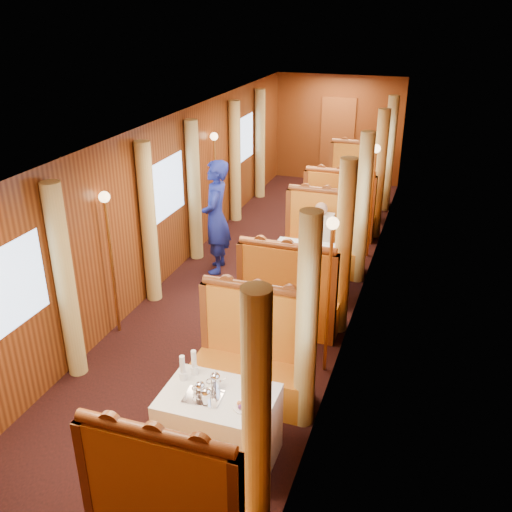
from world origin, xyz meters
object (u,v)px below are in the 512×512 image
at_px(banquette_mid_fwd, 289,302).
at_px(teapot_back, 215,382).
at_px(passenger, 320,232).
at_px(teapot_left, 200,391).
at_px(table_near, 219,428).
at_px(table_far, 349,200).
at_px(table_mid, 307,273).
at_px(tea_tray, 203,397).
at_px(rose_vase_mid, 309,239).
at_px(banquette_far_fwd, 339,215).
at_px(banquette_far_aft, 357,184).
at_px(steward, 216,217).
at_px(teapot_right, 206,398).
at_px(banquette_mid_aft, 322,244).
at_px(banquette_near_fwd, 171,507).
at_px(banquette_near_aft, 253,364).
at_px(rose_vase_far, 350,174).
at_px(fruit_plate, 245,406).

relative_size(banquette_mid_fwd, teapot_back, 8.50).
xyz_separation_m(banquette_mid_fwd, passenger, (-0.00, 1.78, 0.32)).
bearing_deg(teapot_left, passenger, 84.22).
relative_size(table_near, table_far, 1.00).
bearing_deg(teapot_back, table_mid, 64.59).
relative_size(tea_tray, rose_vase_mid, 0.94).
bearing_deg(banquette_far_fwd, banquette_far_aft, 90.00).
height_order(teapot_left, steward, steward).
bearing_deg(table_far, steward, -117.41).
distance_m(banquette_far_fwd, teapot_right, 6.14).
relative_size(teapot_right, rose_vase_mid, 0.44).
distance_m(table_near, table_mid, 3.50).
bearing_deg(teapot_left, banquette_mid_aft, 84.32).
bearing_deg(banquette_far_aft, rose_vase_mid, -89.98).
bearing_deg(teapot_right, steward, 92.07).
xyz_separation_m(banquette_mid_fwd, banquette_far_fwd, (0.00, 3.50, 0.00)).
height_order(table_far, tea_tray, tea_tray).
distance_m(table_near, tea_tray, 0.41).
bearing_deg(teapot_back, rose_vase_mid, 64.57).
relative_size(teapot_left, steward, 0.08).
relative_size(table_mid, banquette_far_fwd, 0.78).
height_order(banquette_mid_fwd, passenger, banquette_mid_fwd).
height_order(teapot_back, rose_vase_mid, rose_vase_mid).
relative_size(banquette_near_fwd, table_mid, 1.28).
distance_m(banquette_near_fwd, banquette_far_aft, 9.03).
distance_m(teapot_right, rose_vase_mid, 3.64).
xyz_separation_m(table_near, passenger, (-0.00, 4.26, 0.37)).
height_order(tea_tray, steward, steward).
bearing_deg(table_mid, banquette_far_fwd, 90.00).
xyz_separation_m(banquette_near_fwd, table_mid, (0.00, 4.51, -0.05)).
bearing_deg(tea_tray, banquette_far_aft, 89.17).
bearing_deg(banquette_far_aft, banquette_mid_aft, -90.00).
relative_size(banquette_near_aft, rose_vase_mid, 3.72).
bearing_deg(passenger, rose_vase_mid, -89.89).
relative_size(banquette_far_fwd, teapot_left, 8.95).
distance_m(table_near, table_far, 7.00).
bearing_deg(banquette_far_aft, rose_vase_far, -90.06).
bearing_deg(teapot_left, teapot_back, 58.66).
bearing_deg(passenger, banquette_near_aft, -90.00).
relative_size(table_far, fruit_plate, 4.91).
distance_m(table_near, steward, 4.26).
bearing_deg(table_mid, banquette_far_aft, 90.00).
xyz_separation_m(banquette_mid_aft, table_far, (0.00, 2.49, -0.05)).
height_order(table_near, table_far, same).
distance_m(table_mid, passenger, 0.85).
relative_size(banquette_mid_fwd, banquette_mid_aft, 1.00).
bearing_deg(rose_vase_mid, teapot_left, -92.35).
height_order(teapot_right, teapot_back, teapot_right).
xyz_separation_m(banquette_far_aft, rose_vase_far, (-0.00, -1.05, 0.50)).
bearing_deg(steward, rose_vase_mid, 61.10).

